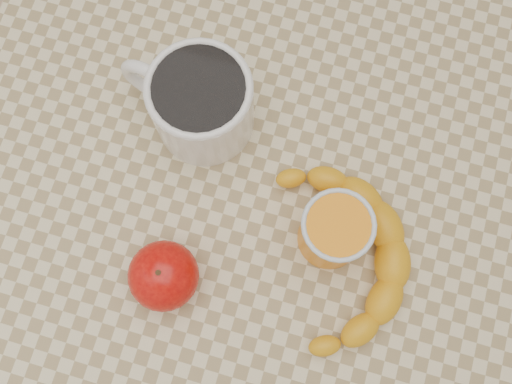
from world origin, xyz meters
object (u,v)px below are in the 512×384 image
(table, at_px, (256,210))
(orange_juice_glass, at_px, (334,232))
(apple, at_px, (164,276))
(banana, at_px, (343,258))
(coffee_mug, at_px, (199,102))

(table, bearing_deg, orange_juice_glass, -15.13)
(orange_juice_glass, height_order, apple, orange_juice_glass)
(orange_juice_glass, xyz_separation_m, banana, (0.02, -0.02, -0.03))
(orange_juice_glass, distance_m, apple, 0.20)
(apple, distance_m, banana, 0.21)
(table, xyz_separation_m, banana, (0.12, -0.05, 0.11))
(banana, bearing_deg, table, 141.76)
(table, relative_size, apple, 7.97)
(banana, bearing_deg, coffee_mug, 132.96)
(table, bearing_deg, coffee_mug, 139.72)
(apple, bearing_deg, orange_juice_glass, 30.18)
(table, distance_m, orange_juice_glass, 0.17)
(orange_juice_glass, xyz_separation_m, apple, (-0.17, -0.10, -0.01))
(coffee_mug, xyz_separation_m, banana, (0.21, -0.13, -0.04))
(table, relative_size, orange_juice_glass, 8.53)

